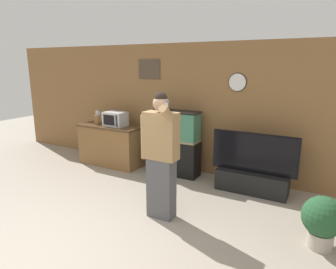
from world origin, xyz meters
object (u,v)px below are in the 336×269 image
(tv_on_stand, at_px, (252,175))
(potted_plant, at_px, (323,220))
(aquarium_on_stand, at_px, (175,143))
(knife_block, at_px, (97,119))
(person_standing, at_px, (160,154))
(counter_island, at_px, (111,145))
(microwave, at_px, (115,119))

(tv_on_stand, relative_size, potted_plant, 2.22)
(aquarium_on_stand, height_order, potted_plant, aquarium_on_stand)
(knife_block, xyz_separation_m, person_standing, (2.48, -1.45, -0.05))
(counter_island, xyz_separation_m, person_standing, (2.16, -1.50, 0.51))
(microwave, bearing_deg, tv_on_stand, 0.27)
(counter_island, relative_size, tv_on_stand, 0.99)
(counter_island, relative_size, knife_block, 4.64)
(counter_island, bearing_deg, aquarium_on_stand, 5.50)
(person_standing, distance_m, potted_plant, 2.19)
(microwave, distance_m, aquarium_on_stand, 1.45)
(person_standing, bearing_deg, potted_plant, 7.80)
(counter_island, height_order, potted_plant, counter_island)
(microwave, relative_size, tv_on_stand, 0.32)
(aquarium_on_stand, bearing_deg, counter_island, -174.50)
(counter_island, distance_m, knife_block, 0.65)
(knife_block, bearing_deg, counter_island, 9.08)
(counter_island, bearing_deg, tv_on_stand, 0.28)
(aquarium_on_stand, xyz_separation_m, potted_plant, (2.72, -1.36, -0.28))
(aquarium_on_stand, distance_m, tv_on_stand, 1.62)
(microwave, bearing_deg, knife_block, -173.51)
(aquarium_on_stand, relative_size, potted_plant, 1.98)
(microwave, xyz_separation_m, potted_plant, (4.11, -1.22, -0.67))
(knife_block, distance_m, person_standing, 2.88)
(knife_block, distance_m, aquarium_on_stand, 1.90)
(counter_island, xyz_separation_m, microwave, (0.14, 0.00, 0.59))
(potted_plant, bearing_deg, aquarium_on_stand, 153.42)
(knife_block, height_order, aquarium_on_stand, aquarium_on_stand)
(knife_block, bearing_deg, tv_on_stand, 1.11)
(counter_island, distance_m, tv_on_stand, 3.11)
(knife_block, relative_size, person_standing, 0.17)
(person_standing, relative_size, potted_plant, 2.77)
(tv_on_stand, height_order, person_standing, person_standing)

